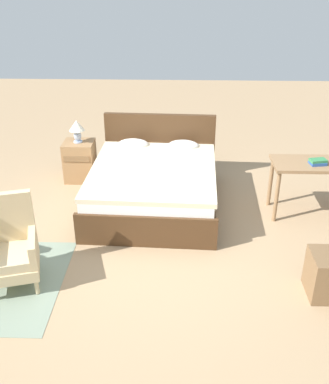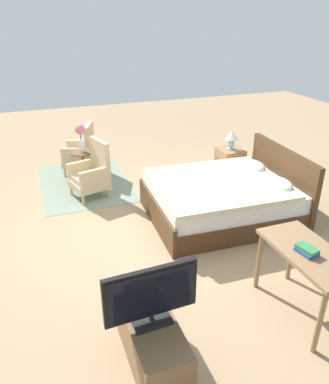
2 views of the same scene
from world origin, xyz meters
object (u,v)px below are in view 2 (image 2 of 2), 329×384
at_px(table_lamp, 232,137).
at_px(side_table, 83,164).
at_px(nightstand, 229,165).
at_px(tv_stand, 152,342).
at_px(bed, 224,198).
at_px(flower_vase, 81,135).
at_px(book_stack, 307,250).
at_px(armchair_by_window_right, 92,174).
at_px(armchair_by_window_left, 81,153).
at_px(tv_flatscreen, 151,296).
at_px(vanity_desk, 308,260).

bearing_deg(table_lamp, side_table, -107.36).
bearing_deg(nightstand, tv_stand, -37.93).
height_order(bed, table_lamp, bed).
height_order(flower_vase, book_stack, flower_vase).
distance_m(armchair_by_window_right, table_lamp, 2.46).
bearing_deg(armchair_by_window_left, tv_flatscreen, -1.40).
relative_size(table_lamp, book_stack, 1.50).
bearing_deg(armchair_by_window_left, bed, 34.61).
xyz_separation_m(side_table, tv_flatscreen, (4.01, -0.06, 0.36)).
distance_m(bed, tv_flatscreen, 2.80).
bearing_deg(side_table, bed, 42.37).
xyz_separation_m(side_table, nightstand, (0.77, 2.46, -0.07)).
distance_m(flower_vase, book_stack, 4.22).
height_order(bed, tv_flatscreen, tv_flatscreen).
xyz_separation_m(nightstand, tv_flatscreen, (3.24, -2.52, 0.43)).
height_order(armchair_by_window_left, flower_vase, flower_vase).
relative_size(armchair_by_window_left, book_stack, 4.19).
relative_size(nightstand, tv_flatscreen, 0.76).
xyz_separation_m(side_table, flower_vase, (0.00, 0.00, 0.51)).
bearing_deg(tv_stand, armchair_by_window_right, 178.14).
bearing_deg(armchair_by_window_right, side_table, -174.65).
relative_size(armchair_by_window_right, tv_flatscreen, 1.18).
height_order(nightstand, table_lamp, table_lamp).
bearing_deg(nightstand, flower_vase, -107.37).
relative_size(tv_stand, book_stack, 4.37).
relative_size(bed, tv_flatscreen, 2.71).
relative_size(table_lamp, tv_flatscreen, 0.42).
bearing_deg(tv_flatscreen, nightstand, 142.09).
bearing_deg(flower_vase, book_stack, 20.60).
bearing_deg(tv_stand, side_table, 179.12).
height_order(tv_flatscreen, book_stack, tv_flatscreen).
xyz_separation_m(armchair_by_window_right, tv_stand, (3.46, -0.11, -0.16)).
bearing_deg(bed, vanity_desk, -5.78).
distance_m(bed, tv_stand, 2.77).
relative_size(side_table, vanity_desk, 0.57).
bearing_deg(armchair_by_window_left, side_table, -5.26).
relative_size(armchair_by_window_left, tv_stand, 0.96).
distance_m(flower_vase, tv_stand, 4.06).
bearing_deg(nightstand, table_lamp, 90.00).
relative_size(bed, armchair_by_window_left, 2.30).
bearing_deg(table_lamp, armchair_by_window_right, -95.28).
bearing_deg(vanity_desk, flower_vase, -158.61).
relative_size(flower_vase, tv_stand, 0.50).
relative_size(bed, flower_vase, 4.43).
height_order(armchair_by_window_left, tv_flatscreen, tv_flatscreen).
bearing_deg(vanity_desk, armchair_by_window_right, -156.25).
xyz_separation_m(bed, side_table, (-1.91, -1.74, 0.07)).
xyz_separation_m(nightstand, tv_stand, (3.24, -2.52, -0.07)).
height_order(nightstand, tv_flatscreen, tv_flatscreen).
relative_size(nightstand, table_lamp, 1.81).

